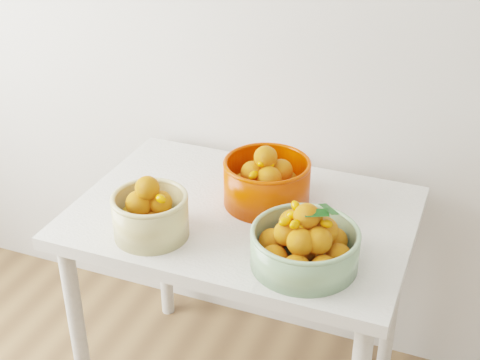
# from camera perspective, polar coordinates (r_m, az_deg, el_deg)

# --- Properties ---
(table) EXTENTS (1.00, 0.70, 0.75)m
(table) POSITION_cam_1_polar(r_m,az_deg,el_deg) (2.05, 0.24, -4.95)
(table) COLOR silver
(table) RESTS_ON ground
(bowl_cream) EXTENTS (0.27, 0.27, 0.18)m
(bowl_cream) POSITION_cam_1_polar(r_m,az_deg,el_deg) (1.87, -7.67, -2.86)
(bowl_cream) COLOR tan
(bowl_cream) RESTS_ON table
(bowl_green) EXTENTS (0.30, 0.30, 0.18)m
(bowl_green) POSITION_cam_1_polar(r_m,az_deg,el_deg) (1.75, 5.56, -5.47)
(bowl_green) COLOR gray
(bowl_green) RESTS_ON table
(bowl_orange) EXTENTS (0.33, 0.33, 0.19)m
(bowl_orange) POSITION_cam_1_polar(r_m,az_deg,el_deg) (2.00, 2.29, -0.08)
(bowl_orange) COLOR red
(bowl_orange) RESTS_ON table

